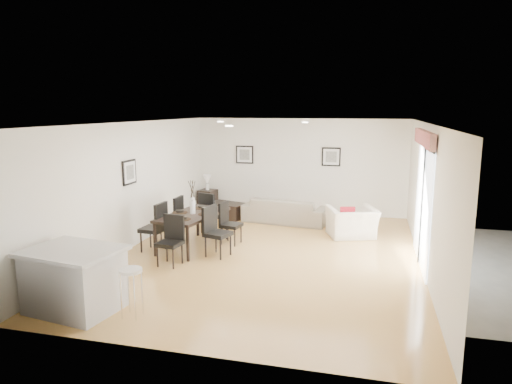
% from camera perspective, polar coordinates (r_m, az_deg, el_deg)
% --- Properties ---
extents(ground, '(8.00, 8.00, 0.00)m').
position_cam_1_polar(ground, '(9.49, 1.53, -7.87)').
color(ground, tan).
rests_on(ground, ground).
extents(wall_back, '(6.00, 0.04, 2.70)m').
position_cam_1_polar(wall_back, '(13.05, 5.41, 3.20)').
color(wall_back, white).
rests_on(wall_back, ground).
extents(wall_front, '(6.00, 0.04, 2.70)m').
position_cam_1_polar(wall_front, '(5.43, -7.74, -7.13)').
color(wall_front, white).
rests_on(wall_front, ground).
extents(wall_left, '(0.04, 8.00, 2.70)m').
position_cam_1_polar(wall_left, '(10.23, -15.06, 0.90)').
color(wall_left, white).
rests_on(wall_left, ground).
extents(wall_right, '(0.04, 8.00, 2.70)m').
position_cam_1_polar(wall_right, '(9.01, 20.54, -0.67)').
color(wall_right, white).
rests_on(wall_right, ground).
extents(ceiling, '(6.00, 8.00, 0.02)m').
position_cam_1_polar(ceiling, '(9.02, 1.61, 8.64)').
color(ceiling, white).
rests_on(ceiling, wall_back).
extents(sofa, '(2.32, 1.17, 0.65)m').
position_cam_1_polar(sofa, '(12.08, 3.70, -2.30)').
color(sofa, gray).
rests_on(sofa, ground).
extents(armchair, '(1.32, 1.24, 0.69)m').
position_cam_1_polar(armchair, '(10.93, 11.87, -3.74)').
color(armchair, white).
rests_on(armchair, ground).
extents(dining_table, '(1.19, 1.93, 0.75)m').
position_cam_1_polar(dining_table, '(9.92, -7.90, -3.10)').
color(dining_table, black).
rests_on(dining_table, ground).
extents(dining_chair_wnear, '(0.50, 0.50, 1.05)m').
position_cam_1_polar(dining_chair_wnear, '(9.79, -12.32, -3.96)').
color(dining_chair_wnear, black).
rests_on(dining_chair_wnear, ground).
extents(dining_chair_wfar, '(0.46, 0.46, 1.01)m').
position_cam_1_polar(dining_chair_wfar, '(10.60, -10.16, -2.93)').
color(dining_chair_wfar, black).
rests_on(dining_chair_wfar, ground).
extents(dining_chair_enear, '(0.57, 0.57, 1.03)m').
position_cam_1_polar(dining_chair_enear, '(9.34, -5.24, -4.52)').
color(dining_chair_enear, black).
rests_on(dining_chair_enear, ground).
extents(dining_chair_efar, '(0.48, 0.48, 0.94)m').
position_cam_1_polar(dining_chair_efar, '(10.17, -3.54, -3.58)').
color(dining_chair_efar, black).
rests_on(dining_chair_efar, ground).
extents(dining_chair_head, '(0.48, 0.48, 0.96)m').
position_cam_1_polar(dining_chair_head, '(8.96, -10.51, -5.56)').
color(dining_chair_head, black).
rests_on(dining_chair_head, ground).
extents(dining_chair_foot, '(0.57, 0.57, 1.01)m').
position_cam_1_polar(dining_chair_foot, '(10.98, -5.84, -2.35)').
color(dining_chair_foot, black).
rests_on(dining_chair_foot, ground).
extents(vase, '(0.94, 1.44, 0.73)m').
position_cam_1_polar(vase, '(9.84, -7.95, -0.98)').
color(vase, white).
rests_on(vase, dining_table).
extents(coffee_table, '(1.15, 0.89, 0.41)m').
position_cam_1_polar(coffee_table, '(12.64, -3.63, -2.28)').
color(coffee_table, black).
rests_on(coffee_table, ground).
extents(side_table, '(0.55, 0.55, 0.62)m').
position_cam_1_polar(side_table, '(13.55, -6.06, -1.01)').
color(side_table, black).
rests_on(side_table, ground).
extents(table_lamp, '(0.23, 0.23, 0.44)m').
position_cam_1_polar(table_lamp, '(13.44, -6.11, 1.47)').
color(table_lamp, white).
rests_on(table_lamp, side_table).
extents(cushion, '(0.35, 0.18, 0.33)m').
position_cam_1_polar(cushion, '(10.79, 11.37, -2.73)').
color(cushion, maroon).
rests_on(cushion, armchair).
extents(kitchen_island, '(1.49, 1.23, 0.95)m').
position_cam_1_polar(kitchen_island, '(7.40, -21.75, -10.09)').
color(kitchen_island, silver).
rests_on(kitchen_island, ground).
extents(bar_stool, '(0.33, 0.33, 0.72)m').
position_cam_1_polar(bar_stool, '(6.87, -15.39, -10.05)').
color(bar_stool, white).
rests_on(bar_stool, ground).
extents(framed_print_back_left, '(0.52, 0.04, 0.52)m').
position_cam_1_polar(framed_print_back_left, '(13.32, -1.43, 4.69)').
color(framed_print_back_left, black).
rests_on(framed_print_back_left, wall_back).
extents(framed_print_back_right, '(0.52, 0.04, 0.52)m').
position_cam_1_polar(framed_print_back_right, '(12.88, 9.38, 4.36)').
color(framed_print_back_right, black).
rests_on(framed_print_back_right, wall_back).
extents(framed_print_left_wall, '(0.04, 0.52, 0.52)m').
position_cam_1_polar(framed_print_left_wall, '(10.00, -15.55, 2.40)').
color(framed_print_left_wall, black).
rests_on(framed_print_left_wall, wall_left).
extents(sliding_door, '(0.12, 2.70, 2.57)m').
position_cam_1_polar(sliding_door, '(9.25, 20.19, 1.61)').
color(sliding_door, white).
rests_on(sliding_door, wall_right).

